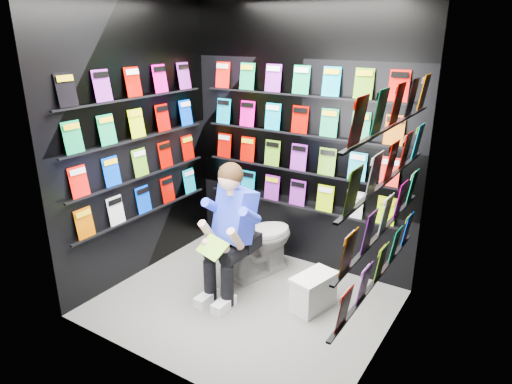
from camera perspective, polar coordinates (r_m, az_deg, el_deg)
The scene contains 13 objects.
floor at distance 4.18m, azimuth -1.45°, elevation -13.70°, with size 2.40×2.40×0.00m, color #61615F.
wall_back at distance 4.47m, azimuth 5.62°, elevation 6.65°, with size 2.40×0.04×2.60m, color black.
wall_front at distance 2.90m, azimuth -12.75°, elevation -0.94°, with size 2.40×0.04×2.60m, color black.
wall_left at distance 4.40m, azimuth -14.76°, elevation 5.89°, with size 0.04×2.00×2.60m, color black.
wall_right at distance 3.15m, azimuth 16.78°, elevation 0.34°, with size 0.04×2.00×2.60m, color black.
comics_back at distance 4.44m, azimuth 5.45°, elevation 6.65°, with size 2.10×0.06×1.37m, color #C25600, non-canonical shape.
comics_left at distance 4.38m, azimuth -14.49°, elevation 5.91°, with size 0.06×1.70×1.37m, color #C25600, non-canonical shape.
comics_right at distance 3.16m, azimuth 16.27°, elevation 0.53°, with size 0.06×1.70×1.37m, color #C25600, non-canonical shape.
toilet at distance 4.48m, azimuth 0.36°, elevation -5.84°, with size 0.42×0.75×0.73m, color white.
longbox at distance 4.07m, azimuth 7.19°, elevation -12.45°, with size 0.21×0.39×0.29m, color silver.
longbox_lid at distance 3.98m, azimuth 7.29°, elevation -10.49°, with size 0.23×0.41×0.03m, color silver.
reader at distance 4.04m, azimuth -2.50°, elevation -2.89°, with size 0.49×0.72×1.32m, color blue, non-canonical shape.
held_comic at distance 3.85m, azimuth -5.46°, elevation -6.89°, with size 0.28×0.01×0.19m, color green.
Camera 1 is at (1.96, -2.89, 2.29)m, focal length 32.00 mm.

